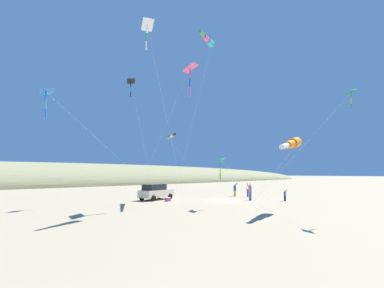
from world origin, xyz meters
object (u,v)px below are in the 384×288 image
Objects in this scene: kite_delta_purple_drifting at (220,161)px; cooler_box at (168,199)px; kite_windsock_orange_high_right at (208,40)px; parked_car at (156,192)px; kite_delta_striped_overhead at (131,82)px; person_adult_flyer at (250,191)px; person_child_green_jacket at (235,189)px; person_bystander_far at (285,195)px; person_child_grey_jacket at (248,192)px; kite_delta_red_high_left at (46,92)px; kite_delta_yellow_midlevel at (350,93)px; kite_windsock_teal_far_right at (171,136)px; kite_windsock_long_streamer_right at (292,144)px; kite_delta_rainbow_low_near at (189,68)px; kite_delta_blue_topmost at (146,26)px.

cooler_box is at bearing 178.90° from kite_delta_purple_drifting.
parked_car is at bearing 174.09° from kite_windsock_orange_high_right.
kite_delta_striped_overhead is (1.14, -4.32, 12.22)m from parked_car.
person_adult_flyer is 1.09× the size of person_child_green_jacket.
person_bystander_far is at bearing 38.88° from person_adult_flyer.
person_bystander_far is (7.73, -0.63, -0.29)m from person_child_green_jacket.
person_child_grey_jacket is 0.08× the size of kite_delta_striped_overhead.
kite_delta_purple_drifting is 0.67× the size of kite_delta_red_high_left.
kite_delta_purple_drifting is at bearing 61.23° from kite_delta_red_high_left.
kite_delta_red_high_left is at bearing -136.84° from kite_delta_yellow_midlevel.
person_adult_flyer is (5.75, 7.59, 0.87)m from cooler_box.
kite_windsock_teal_far_right is (-4.44, -8.29, 6.11)m from person_adult_flyer.
kite_delta_striped_overhead reaches higher than kite_delta_yellow_midlevel.
kite_delta_yellow_midlevel is (20.34, 3.13, 8.07)m from parked_car.
person_bystander_far is (3.04, 2.45, -0.38)m from person_adult_flyer.
kite_windsock_orange_high_right reaches higher than kite_delta_yellow_midlevel.
kite_delta_striped_overhead reaches higher than person_child_grey_jacket.
kite_windsock_teal_far_right is 7.47m from kite_delta_striped_overhead.
kite_delta_purple_drifting is 6.40m from kite_windsock_long_streamer_right.
kite_windsock_long_streamer_right reaches higher than cooler_box.
kite_windsock_orange_high_right reaches higher than kite_windsock_long_streamer_right.
kite_delta_red_high_left is (0.93, -13.18, 9.51)m from cooler_box.
kite_delta_striped_overhead is (-9.85, -14.53, 12.47)m from person_bystander_far.
kite_delta_rainbow_low_near reaches higher than kite_delta_striped_overhead.
person_adult_flyer reaches higher than parked_car.
kite_delta_striped_overhead is at bearing -150.40° from kite_delta_rainbow_low_near.
person_adult_flyer is 8.71m from kite_delta_purple_drifting.
kite_delta_rainbow_low_near is (-0.86, -8.70, 12.77)m from person_adult_flyer.
kite_delta_purple_drifting is 1.04× the size of kite_windsock_long_streamer_right.
parked_car is 3.55× the size of person_bystander_far.
kite_delta_striped_overhead is (-3.80, -15.74, 12.55)m from person_child_grey_jacket.
kite_windsock_teal_far_right is 0.69× the size of kite_delta_red_high_left.
kite_delta_blue_topmost is 5.83m from kite_windsock_orange_high_right.
kite_delta_purple_drifting is at bearing 25.38° from kite_delta_striped_overhead.
kite_windsock_long_streamer_right reaches higher than person_adult_flyer.
cooler_box is 7.14m from kite_windsock_teal_far_right.
kite_delta_blue_topmost is 10.33m from kite_delta_red_high_left.
kite_delta_red_high_left is at bearing -120.90° from kite_delta_blue_topmost.
person_adult_flyer is at bearing 106.71° from kite_delta_purple_drifting.
person_bystander_far is 0.09× the size of kite_delta_rainbow_low_near.
person_child_green_jacket is 0.19× the size of kite_windsock_long_streamer_right.
kite_windsock_teal_far_right reaches higher than person_adult_flyer.
kite_windsock_orange_high_right is (8.66, 3.31, 2.59)m from kite_delta_striped_overhead.
kite_delta_blue_topmost is at bearing -116.57° from kite_windsock_orange_high_right.
kite_windsock_teal_far_right is 12.89m from kite_windsock_long_streamer_right.
kite_delta_rainbow_low_near is (7.09, -0.94, 12.90)m from parked_car.
kite_delta_rainbow_low_near is at bearing -95.66° from person_adult_flyer.
person_child_grey_jacket is 20.19m from kite_windsock_orange_high_right.
parked_car is 14.75m from kite_delta_rainbow_low_near.
kite_delta_purple_drifting is at bearing -93.99° from person_bystander_far.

